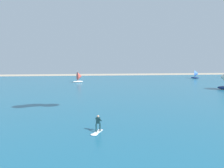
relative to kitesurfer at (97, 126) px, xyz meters
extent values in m
cube|color=#1E607F|center=(2.36, 33.78, -0.65)|extent=(160.00, 90.00, 0.10)
cube|color=white|center=(0.09, 0.17, -0.58)|extent=(1.03, 1.45, 0.05)
cylinder|color=#143338|center=(-0.10, 0.06, -0.15)|extent=(0.14, 0.14, 0.80)
cylinder|color=#143338|center=(0.28, 0.28, -0.15)|extent=(0.14, 0.14, 0.80)
cube|color=#143338|center=(0.09, 0.17, 0.55)|extent=(0.42, 0.36, 0.60)
sphere|color=tan|center=(0.09, 0.17, 0.96)|extent=(0.22, 0.22, 0.22)
cylinder|color=#143338|center=(-0.07, 0.34, 0.60)|extent=(0.31, 0.49, 0.39)
cylinder|color=#143338|center=(0.32, 0.14, 0.60)|extent=(0.31, 0.49, 0.39)
ellipsoid|color=white|center=(-0.34, -0.68, -0.56)|extent=(0.90, 0.85, 0.08)
ellipsoid|color=white|center=(-3.66, 48.02, -0.31)|extent=(3.33, 1.86, 0.59)
cylinder|color=silver|center=(-3.80, 47.99, 1.57)|extent=(0.10, 0.10, 3.15)
cone|color=#D84C3F|center=(-3.13, 48.16, 1.41)|extent=(2.02, 2.92, 2.65)
ellipsoid|color=navy|center=(40.34, 58.74, -0.33)|extent=(3.01, 2.49, 0.55)
cylinder|color=silver|center=(40.23, 58.81, 1.42)|extent=(0.09, 0.09, 2.95)
cone|color=#3F72CC|center=(40.76, 58.45, 1.28)|extent=(2.45, 2.77, 2.47)
camera|label=1|loc=(-0.98, -20.53, 6.36)|focal=35.07mm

